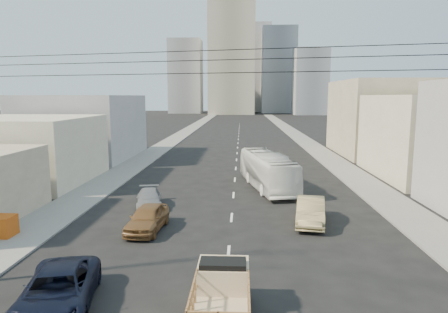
# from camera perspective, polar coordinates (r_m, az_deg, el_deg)

# --- Properties ---
(sidewalk_left) EXTENTS (3.50, 180.00, 0.12)m
(sidewalk_left) POSITION_cam_1_polar(r_m,az_deg,el_deg) (82.59, -6.09, 3.12)
(sidewalk_left) COLOR slate
(sidewalk_left) RESTS_ON ground
(sidewalk_right) EXTENTS (3.50, 180.00, 0.12)m
(sidewalk_right) POSITION_cam_1_polar(r_m,az_deg,el_deg) (82.41, 10.31, 3.02)
(sidewalk_right) COLOR slate
(sidewalk_right) RESTS_ON ground
(lane_dashes) EXTENTS (0.15, 104.00, 0.01)m
(lane_dashes) POSITION_cam_1_polar(r_m,az_deg,el_deg) (64.76, 1.98, 1.61)
(lane_dashes) COLOR silver
(lane_dashes) RESTS_ON ground
(flatbed_pickup) EXTENTS (1.95, 4.41, 1.90)m
(flatbed_pickup) POSITION_cam_1_polar(r_m,az_deg,el_deg) (14.68, -0.30, -18.90)
(flatbed_pickup) COLOR #CFB38B
(flatbed_pickup) RESTS_ON ground
(navy_pickup) EXTENTS (3.59, 5.85, 1.51)m
(navy_pickup) POSITION_cam_1_polar(r_m,az_deg,el_deg) (16.70, -22.69, -17.32)
(navy_pickup) COLOR black
(navy_pickup) RESTS_ON ground
(city_bus) EXTENTS (4.71, 11.26, 3.05)m
(city_bus) POSITION_cam_1_polar(r_m,az_deg,el_deg) (34.77, 6.20, -1.97)
(city_bus) COLOR white
(city_bus) RESTS_ON ground
(sedan_brown) EXTENTS (2.12, 4.59, 1.52)m
(sedan_brown) POSITION_cam_1_polar(r_m,az_deg,el_deg) (24.23, -10.88, -8.63)
(sedan_brown) COLOR brown
(sedan_brown) RESTS_ON ground
(sedan_tan) EXTENTS (2.46, 5.03, 1.59)m
(sedan_tan) POSITION_cam_1_polar(r_m,az_deg,el_deg) (25.65, 12.25, -7.63)
(sedan_tan) COLOR #9B895B
(sedan_tan) RESTS_ON ground
(sedan_grey) EXTENTS (2.60, 4.50, 1.23)m
(sedan_grey) POSITION_cam_1_polar(r_m,az_deg,el_deg) (29.24, -10.65, -5.93)
(sedan_grey) COLOR gray
(sedan_grey) RESTS_ON ground
(overhead_wires) EXTENTS (23.01, 5.02, 0.72)m
(overhead_wires) POSITION_cam_1_polar(r_m,az_deg,el_deg) (12.84, -0.27, 13.49)
(overhead_wires) COLOR black
(overhead_wires) RESTS_ON ground
(bldg_right_mid) EXTENTS (11.00, 14.00, 8.00)m
(bldg_right_mid) POSITION_cam_1_polar(r_m,az_deg,el_deg) (43.75, 28.12, 2.50)
(bldg_right_mid) COLOR beige
(bldg_right_mid) RESTS_ON ground
(bldg_right_far) EXTENTS (12.00, 16.00, 10.00)m
(bldg_right_far) POSITION_cam_1_polar(r_m,az_deg,el_deg) (58.65, 21.93, 5.17)
(bldg_right_far) COLOR tan
(bldg_right_far) RESTS_ON ground
(bldg_left_mid) EXTENTS (11.00, 12.00, 6.00)m
(bldg_left_mid) POSITION_cam_1_polar(r_m,az_deg,el_deg) (40.67, -26.33, 0.82)
(bldg_left_mid) COLOR beige
(bldg_left_mid) RESTS_ON ground
(bldg_left_far) EXTENTS (12.00, 16.00, 8.00)m
(bldg_left_far) POSITION_cam_1_polar(r_m,az_deg,el_deg) (54.30, -19.26, 4.03)
(bldg_left_far) COLOR #969699
(bldg_left_far) RESTS_ON ground
(high_rise_tower) EXTENTS (20.00, 20.00, 60.00)m
(high_rise_tower) POSITION_cam_1_polar(r_m,az_deg,el_deg) (182.68, 1.13, 15.55)
(high_rise_tower) COLOR tan
(high_rise_tower) RESTS_ON ground
(midrise_ne) EXTENTS (16.00, 16.00, 40.00)m
(midrise_ne) POSITION_cam_1_polar(r_m,az_deg,el_deg) (197.42, 7.77, 12.04)
(midrise_ne) COLOR gray
(midrise_ne) RESTS_ON ground
(midrise_nw) EXTENTS (15.00, 15.00, 34.00)m
(midrise_nw) POSITION_cam_1_polar(r_m,az_deg,el_deg) (193.34, -5.47, 11.26)
(midrise_nw) COLOR gray
(midrise_nw) RESTS_ON ground
(midrise_back) EXTENTS (18.00, 18.00, 44.00)m
(midrise_back) POSITION_cam_1_polar(r_m,az_deg,el_deg) (211.82, 4.10, 12.40)
(midrise_back) COLOR #969699
(midrise_back) RESTS_ON ground
(midrise_east) EXTENTS (14.00, 14.00, 28.00)m
(midrise_east) POSITION_cam_1_polar(r_m,az_deg,el_deg) (178.82, 12.21, 10.37)
(midrise_east) COLOR gray
(midrise_east) RESTS_ON ground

